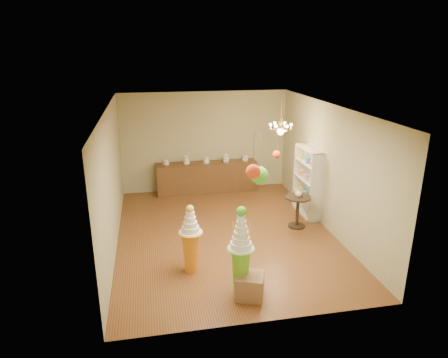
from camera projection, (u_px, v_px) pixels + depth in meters
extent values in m
plane|color=brown|center=(225.00, 234.00, 9.51)|extent=(6.50, 6.50, 0.00)
plane|color=silver|center=(225.00, 107.00, 8.55)|extent=(6.50, 6.50, 0.00)
cube|color=tan|center=(205.00, 142.00, 12.06)|extent=(5.00, 0.04, 3.00)
cube|color=tan|center=(267.00, 239.00, 6.00)|extent=(5.00, 0.04, 3.00)
cube|color=tan|center=(111.00, 181.00, 8.58)|extent=(0.04, 6.50, 3.00)
cube|color=tan|center=(328.00, 168.00, 9.48)|extent=(0.04, 6.50, 3.00)
cone|color=#6AB928|center=(241.00, 271.00, 7.10)|extent=(0.44, 0.44, 0.89)
cylinder|color=silver|center=(241.00, 248.00, 6.95)|extent=(0.59, 0.59, 0.03)
cylinder|color=silver|center=(241.00, 245.00, 6.93)|extent=(0.48, 0.48, 0.10)
cylinder|color=silver|center=(241.00, 240.00, 6.90)|extent=(0.39, 0.39, 0.10)
cylinder|color=silver|center=(241.00, 234.00, 6.86)|extent=(0.32, 0.32, 0.10)
cylinder|color=silver|center=(241.00, 229.00, 6.83)|extent=(0.26, 0.26, 0.10)
cylinder|color=silver|center=(241.00, 223.00, 6.80)|extent=(0.22, 0.22, 0.10)
cylinder|color=silver|center=(241.00, 218.00, 6.77)|extent=(0.18, 0.18, 0.10)
sphere|color=green|center=(242.00, 211.00, 6.73)|extent=(0.17, 0.17, 0.17)
cone|color=orange|center=(191.00, 252.00, 7.83)|extent=(0.47, 0.47, 0.83)
cylinder|color=silver|center=(191.00, 232.00, 7.69)|extent=(0.56, 0.56, 0.03)
cylinder|color=silver|center=(191.00, 229.00, 7.67)|extent=(0.42, 0.42, 0.10)
cylinder|color=silver|center=(190.00, 224.00, 7.64)|extent=(0.34, 0.34, 0.10)
cylinder|color=silver|center=(190.00, 219.00, 7.60)|extent=(0.27, 0.27, 0.10)
cylinder|color=silver|center=(190.00, 214.00, 7.57)|extent=(0.22, 0.22, 0.10)
sphere|color=gold|center=(190.00, 209.00, 7.54)|extent=(0.15, 0.15, 0.15)
cube|color=#8A674B|center=(250.00, 286.00, 7.07)|extent=(0.62, 0.62, 0.44)
cube|color=#53361A|center=(207.00, 178.00, 12.13)|extent=(3.00, 0.50, 0.90)
cube|color=#53361A|center=(206.00, 163.00, 11.99)|extent=(3.04, 0.54, 0.03)
cylinder|color=silver|center=(166.00, 162.00, 11.74)|extent=(0.18, 0.18, 0.16)
cylinder|color=silver|center=(186.00, 160.00, 11.84)|extent=(0.18, 0.18, 0.24)
cylinder|color=silver|center=(206.00, 160.00, 11.96)|extent=(0.18, 0.18, 0.16)
cylinder|color=silver|center=(226.00, 158.00, 12.05)|extent=(0.18, 0.18, 0.24)
cylinder|color=silver|center=(245.00, 158.00, 12.17)|extent=(0.18, 0.18, 0.16)
cube|color=beige|center=(313.00, 181.00, 10.41)|extent=(0.04, 1.20, 1.80)
cube|color=beige|center=(306.00, 196.00, 10.51)|extent=(0.30, 1.14, 0.03)
cube|color=beige|center=(307.00, 180.00, 10.36)|extent=(0.30, 1.14, 0.03)
cube|color=beige|center=(308.00, 163.00, 10.22)|extent=(0.30, 1.14, 0.03)
cylinder|color=black|center=(296.00, 226.00, 9.88)|extent=(0.51, 0.51, 0.04)
cylinder|color=black|center=(297.00, 212.00, 9.77)|extent=(0.10, 0.10, 0.78)
cylinder|color=black|center=(298.00, 197.00, 9.64)|extent=(0.77, 0.77, 0.04)
imported|color=beige|center=(299.00, 193.00, 9.61)|extent=(0.20, 0.20, 0.18)
cylinder|color=#433C30|center=(254.00, 152.00, 6.27)|extent=(0.01, 0.01, 0.65)
sphere|color=red|center=(253.00, 172.00, 6.37)|extent=(0.24, 0.24, 0.24)
cylinder|color=#433C30|center=(260.00, 152.00, 6.54)|extent=(0.01, 0.01, 0.80)
sphere|color=green|center=(259.00, 175.00, 6.66)|extent=(0.30, 0.30, 0.30)
cylinder|color=#433C30|center=(277.00, 139.00, 6.98)|extent=(0.01, 0.01, 0.57)
sphere|color=red|center=(277.00, 154.00, 7.07)|extent=(0.14, 0.14, 0.14)
cylinder|color=gold|center=(281.00, 111.00, 9.69)|extent=(0.02, 0.02, 0.50)
cylinder|color=gold|center=(281.00, 123.00, 9.78)|extent=(0.10, 0.10, 0.30)
sphere|color=#EEC283|center=(280.00, 131.00, 9.84)|extent=(0.18, 0.18, 0.18)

